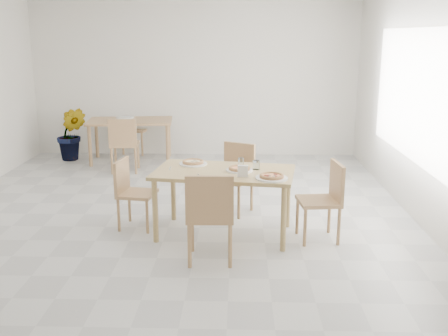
{
  "coord_description": "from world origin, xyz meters",
  "views": [
    {
      "loc": [
        0.84,
        -6.24,
        2.22
      ],
      "look_at": [
        0.67,
        -0.62,
        0.78
      ],
      "focal_mm": 42.0,
      "sensor_mm": 36.0,
      "label": 1
    }
  ],
  "objects_px": {
    "chair_north": "(235,173)",
    "plate_margherita": "(239,170)",
    "pizza_pepperoni": "(272,176)",
    "napkin_holder": "(243,172)",
    "chair_south": "(210,211)",
    "pizza_mushroom": "(193,162)",
    "chair_west": "(131,189)",
    "chair_back_s": "(124,141)",
    "potted_plant": "(72,134)",
    "pizza_margherita": "(239,168)",
    "tumbler_b": "(241,162)",
    "second_table": "(130,125)",
    "tumbler_a": "(256,165)",
    "main_table": "(224,178)",
    "plate_empty": "(125,117)",
    "chair_back_n": "(138,125)",
    "chair_east": "(326,196)",
    "plate_mushroom": "(193,164)"
  },
  "relations": [
    {
      "from": "chair_west",
      "to": "napkin_holder",
      "type": "xyz_separation_m",
      "value": [
        1.3,
        -0.48,
        0.34
      ]
    },
    {
      "from": "tumbler_b",
      "to": "second_table",
      "type": "bearing_deg",
      "value": 120.99
    },
    {
      "from": "chair_south",
      "to": "pizza_mushroom",
      "type": "height_order",
      "value": "chair_south"
    },
    {
      "from": "napkin_holder",
      "to": "second_table",
      "type": "height_order",
      "value": "napkin_holder"
    },
    {
      "from": "tumbler_b",
      "to": "chair_back_s",
      "type": "relative_size",
      "value": 0.1
    },
    {
      "from": "chair_north",
      "to": "pizza_pepperoni",
      "type": "height_order",
      "value": "chair_north"
    },
    {
      "from": "chair_north",
      "to": "chair_back_s",
      "type": "relative_size",
      "value": 0.96
    },
    {
      "from": "chair_west",
      "to": "plate_margherita",
      "type": "relative_size",
      "value": 2.76
    },
    {
      "from": "main_table",
      "to": "napkin_holder",
      "type": "xyz_separation_m",
      "value": [
        0.21,
        -0.28,
        0.14
      ]
    },
    {
      "from": "chair_east",
      "to": "second_table",
      "type": "bearing_deg",
      "value": -148.0
    },
    {
      "from": "chair_south",
      "to": "potted_plant",
      "type": "relative_size",
      "value": 0.97
    },
    {
      "from": "plate_empty",
      "to": "potted_plant",
      "type": "bearing_deg",
      "value": -170.74
    },
    {
      "from": "chair_west",
      "to": "tumbler_a",
      "type": "xyz_separation_m",
      "value": [
        1.46,
        -0.13,
        0.33
      ]
    },
    {
      "from": "chair_east",
      "to": "second_table",
      "type": "height_order",
      "value": "chair_east"
    },
    {
      "from": "chair_south",
      "to": "pizza_margherita",
      "type": "distance_m",
      "value": 0.86
    },
    {
      "from": "chair_back_n",
      "to": "chair_back_s",
      "type": "bearing_deg",
      "value": -75.25
    },
    {
      "from": "plate_margherita",
      "to": "tumbler_a",
      "type": "distance_m",
      "value": 0.21
    },
    {
      "from": "chair_south",
      "to": "chair_west",
      "type": "height_order",
      "value": "chair_south"
    },
    {
      "from": "chair_back_s",
      "to": "potted_plant",
      "type": "bearing_deg",
      "value": -41.94
    },
    {
      "from": "plate_empty",
      "to": "tumbler_a",
      "type": "bearing_deg",
      "value": -58.2
    },
    {
      "from": "chair_north",
      "to": "plate_empty",
      "type": "height_order",
      "value": "chair_north"
    },
    {
      "from": "potted_plant",
      "to": "chair_back_s",
      "type": "bearing_deg",
      "value": -37.28
    },
    {
      "from": "tumbler_b",
      "to": "second_table",
      "type": "distance_m",
      "value": 3.81
    },
    {
      "from": "pizza_mushroom",
      "to": "potted_plant",
      "type": "distance_m",
      "value": 4.15
    },
    {
      "from": "pizza_pepperoni",
      "to": "plate_empty",
      "type": "bearing_deg",
      "value": 120.79
    },
    {
      "from": "pizza_pepperoni",
      "to": "napkin_holder",
      "type": "height_order",
      "value": "napkin_holder"
    },
    {
      "from": "tumbler_a",
      "to": "main_table",
      "type": "bearing_deg",
      "value": -169.04
    },
    {
      "from": "main_table",
      "to": "pizza_margherita",
      "type": "height_order",
      "value": "pizza_margherita"
    },
    {
      "from": "chair_north",
      "to": "chair_west",
      "type": "height_order",
      "value": "chair_north"
    },
    {
      "from": "main_table",
      "to": "chair_back_n",
      "type": "xyz_separation_m",
      "value": [
        -1.79,
        4.25,
        -0.14
      ]
    },
    {
      "from": "napkin_holder",
      "to": "chair_back_s",
      "type": "height_order",
      "value": "chair_back_s"
    },
    {
      "from": "chair_back_n",
      "to": "pizza_pepperoni",
      "type": "bearing_deg",
      "value": -51.12
    },
    {
      "from": "pizza_pepperoni",
      "to": "pizza_margherita",
      "type": "bearing_deg",
      "value": 136.79
    },
    {
      "from": "plate_empty",
      "to": "potted_plant",
      "type": "height_order",
      "value": "potted_plant"
    },
    {
      "from": "tumbler_a",
      "to": "potted_plant",
      "type": "height_order",
      "value": "potted_plant"
    },
    {
      "from": "chair_south",
      "to": "chair_back_s",
      "type": "xyz_separation_m",
      "value": [
        -1.61,
        3.49,
        -0.01
      ]
    },
    {
      "from": "chair_east",
      "to": "chair_back_s",
      "type": "xyz_separation_m",
      "value": [
        -2.84,
        2.83,
        0.02
      ]
    },
    {
      "from": "main_table",
      "to": "chair_south",
      "type": "distance_m",
      "value": 0.81
    },
    {
      "from": "plate_empty",
      "to": "chair_north",
      "type": "bearing_deg",
      "value": -54.96
    },
    {
      "from": "plate_margherita",
      "to": "tumbler_b",
      "type": "relative_size",
      "value": 3.35
    },
    {
      "from": "chair_west",
      "to": "tumbler_b",
      "type": "height_order",
      "value": "tumbler_b"
    },
    {
      "from": "second_table",
      "to": "tumbler_b",
      "type": "bearing_deg",
      "value": -64.64
    },
    {
      "from": "main_table",
      "to": "napkin_holder",
      "type": "relative_size",
      "value": 12.33
    },
    {
      "from": "chair_north",
      "to": "plate_margherita",
      "type": "bearing_deg",
      "value": -60.15
    },
    {
      "from": "tumbler_a",
      "to": "chair_back_s",
      "type": "bearing_deg",
      "value": 128.23
    },
    {
      "from": "chair_back_s",
      "to": "plate_empty",
      "type": "relative_size",
      "value": 2.81
    },
    {
      "from": "plate_margherita",
      "to": "tumbler_b",
      "type": "bearing_deg",
      "value": 85.75
    },
    {
      "from": "chair_east",
      "to": "plate_mushroom",
      "type": "bearing_deg",
      "value": -111.16
    },
    {
      "from": "chair_east",
      "to": "tumbler_a",
      "type": "height_order",
      "value": "chair_east"
    },
    {
      "from": "tumbler_a",
      "to": "napkin_holder",
      "type": "relative_size",
      "value": 0.77
    }
  ]
}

